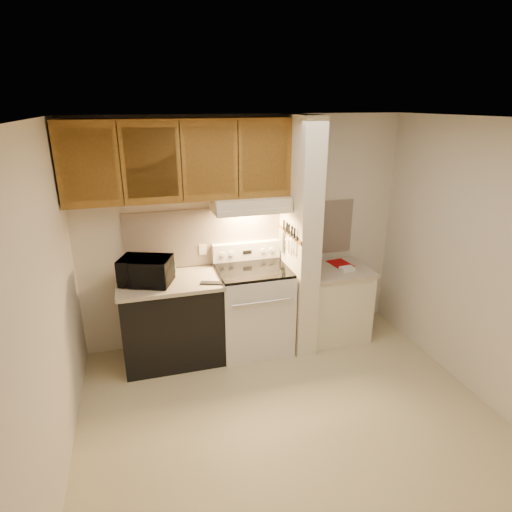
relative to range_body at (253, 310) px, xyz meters
name	(u,v)px	position (x,y,z in m)	size (l,w,h in m)	color
floor	(288,413)	(0.00, -1.16, -0.46)	(3.60, 3.60, 0.00)	#C6BA90
ceiling	(297,119)	(0.00, -1.16, 2.04)	(3.60, 3.60, 0.00)	white
wall_back	(245,232)	(0.00, 0.34, 0.79)	(3.60, 0.02, 2.50)	beige
wall_left	(45,314)	(-1.80, -1.16, 0.79)	(0.02, 3.00, 2.50)	beige
wall_right	(480,263)	(1.80, -1.16, 0.79)	(0.02, 3.00, 2.50)	beige
backsplash	(245,234)	(0.00, 0.33, 0.78)	(2.60, 0.02, 0.63)	#F5DEC7
range_body	(253,310)	(0.00, 0.00, 0.00)	(0.76, 0.65, 0.92)	silver
oven_window	(262,320)	(0.00, -0.32, 0.04)	(0.50, 0.01, 0.30)	black
oven_handle	(263,302)	(0.00, -0.35, 0.26)	(0.02, 0.02, 0.65)	silver
cooktop	(253,270)	(0.00, 0.00, 0.48)	(0.74, 0.64, 0.03)	black
range_backguard	(246,251)	(0.00, 0.28, 0.59)	(0.76, 0.08, 0.20)	silver
range_display	(247,252)	(0.00, 0.24, 0.59)	(0.10, 0.01, 0.04)	black
range_knob_left_outer	(222,255)	(-0.28, 0.24, 0.59)	(0.05, 0.05, 0.02)	silver
range_knob_left_inner	(231,254)	(-0.18, 0.24, 0.59)	(0.05, 0.05, 0.02)	silver
range_knob_right_inner	(263,251)	(0.18, 0.24, 0.59)	(0.05, 0.05, 0.02)	silver
range_knob_right_outer	(272,250)	(0.28, 0.24, 0.59)	(0.05, 0.05, 0.02)	silver
dishwasher_front	(172,322)	(-0.88, 0.01, -0.03)	(1.00, 0.63, 0.87)	black
left_countertop	(169,282)	(-0.88, 0.01, 0.43)	(1.04, 0.67, 0.04)	#BAAC94
spoon_rest	(212,283)	(-0.48, -0.19, 0.46)	(0.23, 0.07, 0.02)	black
teal_jar	(172,268)	(-0.83, 0.23, 0.50)	(0.09, 0.09, 0.09)	#28695B
outlet	(203,250)	(-0.48, 0.32, 0.64)	(0.08, 0.01, 0.12)	beige
microwave	(146,271)	(-1.10, -0.01, 0.59)	(0.49, 0.33, 0.27)	black
partition_pillar	(299,238)	(0.51, -0.01, 0.79)	(0.22, 0.70, 2.50)	silver
pillar_trim	(289,234)	(0.39, -0.01, 0.84)	(0.01, 0.70, 0.04)	brown
knife_strip	(290,233)	(0.39, -0.06, 0.86)	(0.02, 0.42, 0.04)	black
knife_blade_a	(294,247)	(0.38, -0.20, 0.76)	(0.01, 0.04, 0.16)	silver
knife_handle_a	(294,233)	(0.38, -0.20, 0.91)	(0.02, 0.02, 0.10)	black
knife_blade_b	(292,246)	(0.38, -0.13, 0.75)	(0.01, 0.04, 0.18)	silver
knife_handle_b	(292,231)	(0.38, -0.13, 0.91)	(0.02, 0.02, 0.10)	black
knife_blade_c	(289,245)	(0.38, -0.06, 0.74)	(0.01, 0.04, 0.20)	silver
knife_handle_c	(289,229)	(0.38, -0.04, 0.91)	(0.02, 0.02, 0.10)	black
knife_blade_d	(286,240)	(0.38, 0.04, 0.76)	(0.01, 0.04, 0.16)	silver
knife_handle_d	(287,227)	(0.38, 0.02, 0.91)	(0.02, 0.02, 0.10)	black
knife_blade_e	(284,239)	(0.38, 0.11, 0.75)	(0.01, 0.04, 0.18)	silver
knife_handle_e	(284,225)	(0.38, 0.12, 0.91)	(0.02, 0.02, 0.10)	black
oven_mitt	(282,241)	(0.38, 0.17, 0.71)	(0.03, 0.09, 0.22)	slate
right_cab_base	(334,304)	(0.97, -0.01, -0.06)	(0.70, 0.60, 0.81)	beige
right_countertop	(336,270)	(0.97, -0.01, 0.37)	(0.74, 0.64, 0.04)	#BAAC94
red_folder	(340,264)	(1.07, 0.09, 0.39)	(0.21, 0.28, 0.01)	#9C0708
white_box	(347,269)	(1.05, -0.11, 0.41)	(0.15, 0.10, 0.04)	white
range_hood	(250,203)	(0.00, 0.12, 1.17)	(0.78, 0.44, 0.15)	beige
hood_lip	(255,212)	(0.00, -0.08, 1.12)	(0.78, 0.04, 0.06)	beige
upper_cabinets	(179,160)	(-0.69, 0.17, 1.62)	(2.18, 0.33, 0.77)	brown
cab_door_a	(88,165)	(-1.51, 0.01, 1.62)	(0.46, 0.01, 0.63)	brown
cab_gap_a	(120,164)	(-1.23, 0.01, 1.62)	(0.01, 0.01, 0.73)	black
cab_door_b	(151,163)	(-0.96, 0.01, 1.62)	(0.46, 0.01, 0.63)	brown
cab_gap_b	(181,162)	(-0.69, 0.01, 1.62)	(0.01, 0.01, 0.73)	black
cab_door_c	(210,161)	(-0.42, 0.01, 1.62)	(0.46, 0.01, 0.63)	brown
cab_gap_c	(238,160)	(-0.14, 0.01, 1.62)	(0.01, 0.01, 0.73)	black
cab_door_d	(265,159)	(0.13, 0.01, 1.62)	(0.46, 0.01, 0.63)	brown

